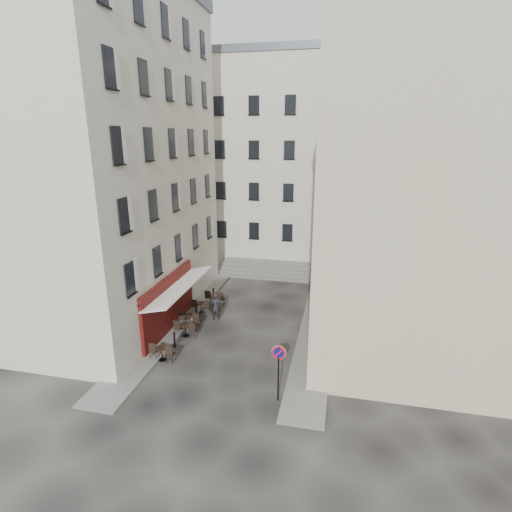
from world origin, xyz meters
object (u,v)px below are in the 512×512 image
(bistro_table_b, at_px, (186,329))
(bistro_table_a, at_px, (162,352))
(no_parking_sign, at_px, (279,363))
(pedestrian, at_px, (216,307))

(bistro_table_b, bearing_deg, bistro_table_a, -93.74)
(no_parking_sign, xyz_separation_m, bistro_table_b, (-6.44, 4.81, -1.47))
(bistro_table_a, distance_m, pedestrian, 5.52)
(no_parking_sign, height_order, pedestrian, no_parking_sign)
(no_parking_sign, distance_m, pedestrian, 9.16)
(bistro_table_a, height_order, bistro_table_b, bistro_table_b)
(pedestrian, bearing_deg, bistro_table_a, 66.36)
(no_parking_sign, distance_m, bistro_table_a, 7.07)
(bistro_table_b, relative_size, pedestrian, 0.74)
(no_parking_sign, height_order, bistro_table_a, no_parking_sign)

